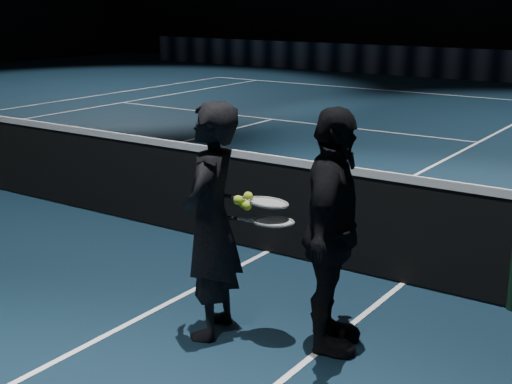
% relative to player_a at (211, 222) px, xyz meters
% --- Properties ---
extents(sponsor_backdrop, '(22.00, 0.15, 0.90)m').
position_rel_player_a_xyz_m(sponsor_backdrop, '(-4.70, 17.12, -0.39)').
color(sponsor_backdrop, black).
rests_on(sponsor_backdrop, floor).
extents(player_a, '(0.57, 0.70, 1.68)m').
position_rel_player_a_xyz_m(player_a, '(0.00, 0.00, 0.00)').
color(player_a, black).
rests_on(player_a, floor).
extents(player_b, '(0.71, 1.06, 1.68)m').
position_rel_player_a_xyz_m(player_b, '(0.81, 0.27, 0.00)').
color(player_b, black).
rests_on(player_b, floor).
extents(racket_lower, '(0.71, 0.43, 0.03)m').
position_rel_player_a_xyz_m(racket_lower, '(0.43, 0.14, 0.04)').
color(racket_lower, black).
rests_on(racket_lower, player_a).
extents(racket_upper, '(0.71, 0.46, 0.10)m').
position_rel_player_a_xyz_m(racket_upper, '(0.37, 0.17, 0.16)').
color(racket_upper, black).
rests_on(racket_upper, player_b).
extents(tennis_balls, '(0.12, 0.10, 0.12)m').
position_rel_player_a_xyz_m(tennis_balls, '(0.24, 0.09, 0.16)').
color(tennis_balls, '#99CF2B').
rests_on(tennis_balls, racket_upper).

